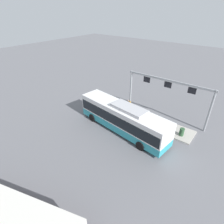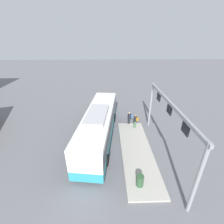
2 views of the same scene
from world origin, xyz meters
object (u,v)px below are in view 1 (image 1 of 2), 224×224
Objects in this scene: bus_main at (123,117)px; person_boarding at (120,105)px; person_waiting_near at (128,105)px; trash_bin at (182,132)px; bus_background_left at (0,220)px.

bus_main is 4.62m from person_boarding.
person_waiting_near reaches higher than person_boarding.
trash_bin is at bearing -145.18° from bus_main.
person_boarding is at bearing -2.35° from trash_bin.
bus_main is at bearing 56.21° from person_waiting_near.
trash_bin is at bearing -123.53° from bus_background_left.
bus_main reaches higher than trash_bin.
person_waiting_near is 1.86× the size of trash_bin.
bus_background_left is 17.76m from person_boarding.
bus_background_left is at bearing 10.48° from person_boarding.
person_boarding reaches higher than trash_bin.
person_boarding is (2.89, -3.48, -0.92)m from bus_main.
bus_background_left is 6.37× the size of person_boarding.
bus_background_left is 17.72m from trash_bin.
trash_bin is at bearing 85.76° from person_boarding.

